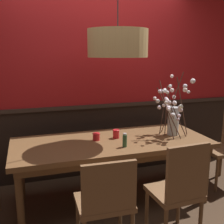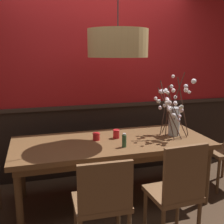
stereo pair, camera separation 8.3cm
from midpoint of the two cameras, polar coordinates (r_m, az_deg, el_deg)
ground_plane at (r=3.38m, az=0.74°, el=-17.77°), size 24.00×24.00×0.00m
back_wall at (r=3.72m, az=-2.82°, el=7.40°), size 4.59×0.14×2.77m
dining_table at (r=3.10m, az=0.78°, el=-7.33°), size 2.18×0.91×0.73m
chair_far_side_right at (r=4.02m, az=1.04°, el=-4.30°), size 0.47×0.42×0.97m
chair_near_side_left at (r=2.35m, az=-0.88°, el=-17.91°), size 0.47×0.40×0.89m
chair_near_side_right at (r=2.54m, az=14.32°, el=-15.25°), size 0.44×0.42×0.96m
vase_with_blossoms at (r=3.28m, az=13.34°, el=-0.65°), size 0.40×0.44×0.74m
candle_holder_nearer_center at (r=3.14m, az=1.65°, el=-4.56°), size 0.08×0.08×0.10m
candle_holder_nearer_edge at (r=3.08m, az=-2.51°, el=-5.11°), size 0.08×0.08×0.08m
condiment_bottle at (r=2.85m, az=3.39°, el=-5.93°), size 0.05×0.05×0.15m
pendant_lamp at (r=2.96m, az=2.04°, el=14.07°), size 0.63×0.63×1.13m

